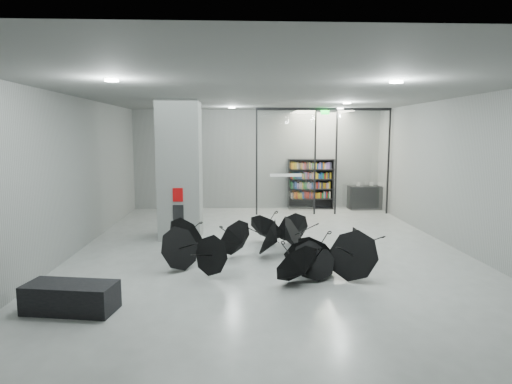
{
  "coord_description": "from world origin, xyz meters",
  "views": [
    {
      "loc": [
        -0.85,
        -10.87,
        3.06
      ],
      "look_at": [
        -0.3,
        1.5,
        1.4
      ],
      "focal_mm": 30.8,
      "sensor_mm": 36.0,
      "label": 1
    }
  ],
  "objects_px": {
    "column": "(180,170)",
    "bookshelf": "(311,184)",
    "shop_counter": "(368,197)",
    "umbrella_cluster": "(275,251)",
    "bench": "(71,297)"
  },
  "relations": [
    {
      "from": "column",
      "to": "bookshelf",
      "type": "xyz_separation_m",
      "value": [
        4.67,
        4.75,
        -0.98
      ]
    },
    {
      "from": "shop_counter",
      "to": "umbrella_cluster",
      "type": "xyz_separation_m",
      "value": [
        -4.44,
        -7.38,
        -0.17
      ]
    },
    {
      "from": "shop_counter",
      "to": "umbrella_cluster",
      "type": "bearing_deg",
      "value": -124.95
    },
    {
      "from": "bench",
      "to": "bookshelf",
      "type": "relative_size",
      "value": 0.76
    },
    {
      "from": "column",
      "to": "umbrella_cluster",
      "type": "distance_m",
      "value": 4.18
    },
    {
      "from": "umbrella_cluster",
      "to": "bench",
      "type": "bearing_deg",
      "value": -145.12
    },
    {
      "from": "umbrella_cluster",
      "to": "shop_counter",
      "type": "bearing_deg",
      "value": 59.0
    },
    {
      "from": "bench",
      "to": "umbrella_cluster",
      "type": "distance_m",
      "value": 4.61
    },
    {
      "from": "shop_counter",
      "to": "umbrella_cluster",
      "type": "relative_size",
      "value": 0.29
    },
    {
      "from": "bench",
      "to": "bookshelf",
      "type": "distance_m",
      "value": 11.83
    },
    {
      "from": "umbrella_cluster",
      "to": "bookshelf",
      "type": "bearing_deg",
      "value": 74.4
    },
    {
      "from": "bookshelf",
      "to": "umbrella_cluster",
      "type": "xyz_separation_m",
      "value": [
        -2.12,
        -7.59,
        -0.71
      ]
    },
    {
      "from": "column",
      "to": "bench",
      "type": "xyz_separation_m",
      "value": [
        -1.23,
        -5.47,
        -1.75
      ]
    },
    {
      "from": "column",
      "to": "umbrella_cluster",
      "type": "bearing_deg",
      "value": -48.0
    },
    {
      "from": "column",
      "to": "bookshelf",
      "type": "height_order",
      "value": "column"
    }
  ]
}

